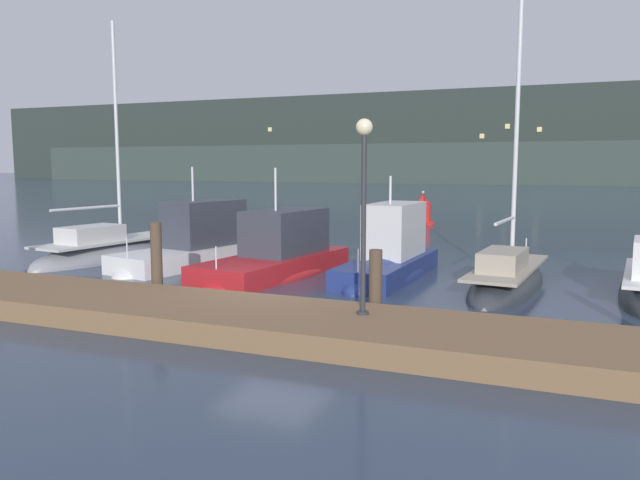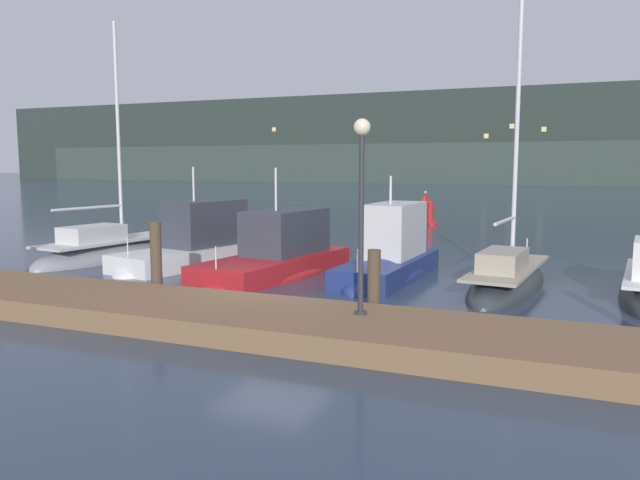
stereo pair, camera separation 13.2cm
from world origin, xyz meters
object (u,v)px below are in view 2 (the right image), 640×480
object	(u,v)px
sailboat_berth_5	(507,284)
motorboat_berth_3	(277,263)
motorboat_berth_2	(196,253)
dock_lamppost	(362,184)
sailboat_berth_1	(110,256)
channel_buoy	(425,212)
motorboat_berth_4	(390,266)
rowboat_adrift	(112,238)

from	to	relation	value
sailboat_berth_5	motorboat_berth_3	bearing A→B (deg)	-176.08
motorboat_berth_2	dock_lamppost	xyz separation A→B (m)	(8.00, -6.24, 2.58)
sailboat_berth_1	channel_buoy	distance (m)	18.35
motorboat_berth_3	dock_lamppost	xyz separation A→B (m)	(4.64, -5.60, 2.63)
motorboat_berth_2	sailboat_berth_5	bearing A→B (deg)	-1.03
motorboat_berth_3	dock_lamppost	size ratio (longest dim) A/B	1.80
motorboat_berth_3	sailboat_berth_1	bearing A→B (deg)	176.13
motorboat_berth_4	sailboat_berth_1	bearing A→B (deg)	-177.80
channel_buoy	dock_lamppost	size ratio (longest dim) A/B	0.50
dock_lamppost	rowboat_adrift	xyz separation A→B (m)	(-15.71, 10.96, -2.97)
sailboat_berth_1	motorboat_berth_3	bearing A→B (deg)	-3.87
motorboat_berth_2	motorboat_berth_3	distance (m)	3.42
sailboat_berth_5	rowboat_adrift	bearing A→B (deg)	164.64
channel_buoy	rowboat_adrift	distance (m)	16.63
motorboat_berth_4	sailboat_berth_5	size ratio (longest dim) A/B	0.62
motorboat_berth_3	rowboat_adrift	size ratio (longest dim) A/B	2.05
motorboat_berth_3	motorboat_berth_2	bearing A→B (deg)	169.16
motorboat_berth_4	dock_lamppost	distance (m)	7.09
sailboat_berth_1	sailboat_berth_5	xyz separation A→B (m)	(13.59, -0.00, 0.01)
motorboat_berth_3	channel_buoy	world-z (taller)	motorboat_berth_3
motorboat_berth_4	sailboat_berth_5	xyz separation A→B (m)	(3.42, -0.39, -0.22)
sailboat_berth_1	dock_lamppost	xyz separation A→B (m)	(11.48, -6.06, 2.85)
motorboat_berth_2	motorboat_berth_3	size ratio (longest dim) A/B	0.98
sailboat_berth_1	dock_lamppost	distance (m)	13.29
motorboat_berth_2	dock_lamppost	distance (m)	10.47
rowboat_adrift	sailboat_berth_5	bearing A→B (deg)	-15.36
motorboat_berth_4	motorboat_berth_2	bearing A→B (deg)	-178.21
channel_buoy	dock_lamppost	xyz separation A→B (m)	(4.11, -22.86, 2.28)
sailboat_berth_1	rowboat_adrift	distance (m)	6.47
sailboat_berth_5	motorboat_berth_4	bearing A→B (deg)	173.49
motorboat_berth_3	sailboat_berth_5	world-z (taller)	sailboat_berth_5
channel_buoy	motorboat_berth_3	bearing A→B (deg)	-91.76
motorboat_berth_3	sailboat_berth_5	distance (m)	6.77
sailboat_berth_5	channel_buoy	xyz separation A→B (m)	(-6.22, 16.80, 0.56)
sailboat_berth_1	motorboat_berth_3	distance (m)	6.86
motorboat_berth_2	dock_lamppost	bearing A→B (deg)	-37.94
sailboat_berth_1	motorboat_berth_3	size ratio (longest dim) A/B	1.33
motorboat_berth_3	channel_buoy	distance (m)	17.27
motorboat_berth_3	motorboat_berth_4	xyz separation A→B (m)	(3.33, 0.85, 0.00)
motorboat_berth_2	sailboat_berth_1	bearing A→B (deg)	-177.02
motorboat_berth_3	channel_buoy	xyz separation A→B (m)	(0.53, 17.26, 0.35)
sailboat_berth_1	motorboat_berth_4	xyz separation A→B (m)	(10.17, 0.39, 0.23)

